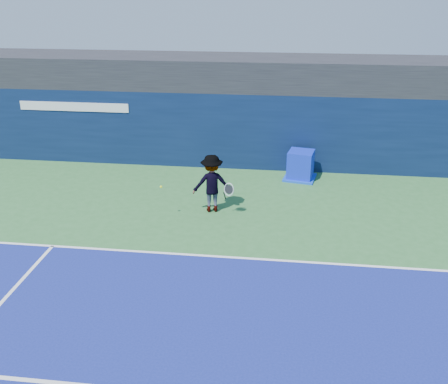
{
  "coord_description": "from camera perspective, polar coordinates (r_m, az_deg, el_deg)",
  "views": [
    {
      "loc": [
        1.38,
        -8.76,
        6.92
      ],
      "look_at": [
        -0.36,
        5.2,
        1.0
      ],
      "focal_mm": 40.0,
      "sensor_mm": 36.0,
      "label": 1
    }
  ],
  "objects": [
    {
      "name": "ground",
      "position": [
        11.25,
        -1.53,
        -15.14
      ],
      "size": [
        80.0,
        80.0,
        0.0
      ],
      "primitive_type": "plane",
      "color": "#2F6A32",
      "rests_on": "ground"
    },
    {
      "name": "baseline",
      "position": [
        13.72,
        0.34,
        -7.45
      ],
      "size": [
        24.0,
        0.1,
        0.01
      ],
      "primitive_type": "cube",
      "color": "white",
      "rests_on": "ground"
    },
    {
      "name": "stadium_band",
      "position": [
        20.58,
        3.24,
        13.5
      ],
      "size": [
        36.0,
        3.0,
        1.2
      ],
      "primitive_type": "cube",
      "color": "black",
      "rests_on": "back_wall_assembly"
    },
    {
      "name": "back_wall_assembly",
      "position": [
        20.06,
        2.89,
        7.11
      ],
      "size": [
        36.0,
        1.03,
        3.0
      ],
      "color": "#0A1939",
      "rests_on": "ground"
    },
    {
      "name": "equipment_cart",
      "position": [
        19.14,
        8.73,
        2.94
      ],
      "size": [
        1.33,
        1.33,
        1.09
      ],
      "color": "#0D21BF",
      "rests_on": "ground"
    },
    {
      "name": "tennis_player",
      "position": [
        16.05,
        -1.4,
        0.99
      ],
      "size": [
        1.45,
        0.99,
        1.91
      ],
      "color": "white",
      "rests_on": "ground"
    },
    {
      "name": "tennis_ball",
      "position": [
        15.6,
        -7.21,
        0.59
      ],
      "size": [
        0.08,
        0.08,
        0.08
      ],
      "color": "yellow",
      "rests_on": "ground"
    }
  ]
}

